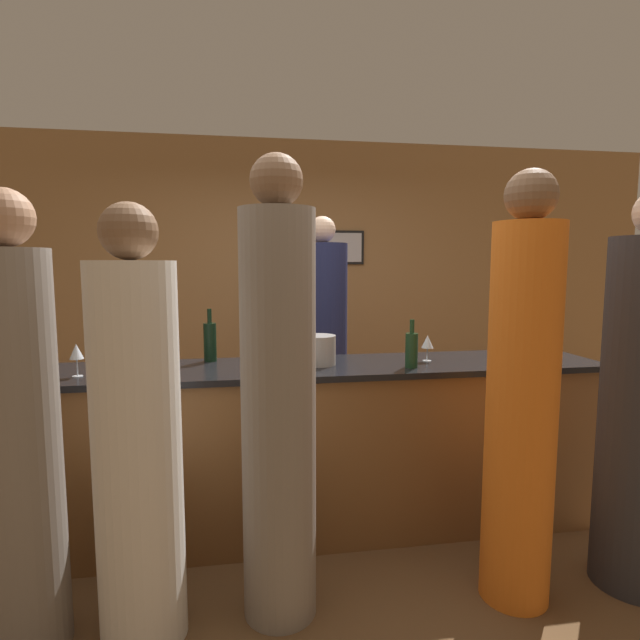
{
  "coord_description": "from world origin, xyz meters",
  "views": [
    {
      "loc": [
        -0.38,
        -2.8,
        1.58
      ],
      "look_at": [
        0.09,
        0.1,
        1.25
      ],
      "focal_mm": 28.0,
      "sensor_mm": 36.0,
      "label": 1
    }
  ],
  "objects": [
    {
      "name": "ground_plane",
      "position": [
        0.0,
        0.0,
        0.0
      ],
      "size": [
        14.0,
        14.0,
        0.0
      ],
      "primitive_type": "plane",
      "color": "brown"
    },
    {
      "name": "back_wall",
      "position": [
        0.0,
        2.23,
        1.4
      ],
      "size": [
        8.0,
        0.08,
        2.8
      ],
      "color": "#A37547",
      "rests_on": "ground_plane"
    },
    {
      "name": "bar_counter",
      "position": [
        0.0,
        0.0,
        0.5
      ],
      "size": [
        3.5,
        0.61,
        1.0
      ],
      "color": "brown",
      "rests_on": "ground_plane"
    },
    {
      "name": "bartender",
      "position": [
        0.23,
        0.85,
        0.9
      ],
      "size": [
        0.37,
        0.37,
        1.93
      ],
      "rotation": [
        0.0,
        0.0,
        3.14
      ],
      "color": "#1E234C",
      "rests_on": "ground_plane"
    },
    {
      "name": "guest_0",
      "position": [
        -0.8,
        -0.73,
        0.85
      ],
      "size": [
        0.36,
        0.36,
        1.82
      ],
      "color": "silver",
      "rests_on": "ground_plane"
    },
    {
      "name": "guest_1",
      "position": [
        -1.26,
        -0.71,
        0.88
      ],
      "size": [
        0.32,
        0.32,
        1.87
      ],
      "color": "gray",
      "rests_on": "ground_plane"
    },
    {
      "name": "guest_2",
      "position": [
        0.89,
        -0.75,
        0.95
      ],
      "size": [
        0.32,
        0.32,
        2.0
      ],
      "color": "orange",
      "rests_on": "ground_plane"
    },
    {
      "name": "guest_3",
      "position": [
        -0.22,
        -0.68,
        0.96
      ],
      "size": [
        0.33,
        0.33,
        2.04
      ],
      "color": "gray",
      "rests_on": "ground_plane"
    },
    {
      "name": "wine_bottle_1",
      "position": [
        0.57,
        -0.16,
        1.11
      ],
      "size": [
        0.07,
        0.07,
        0.27
      ],
      "color": "#19381E",
      "rests_on": "bar_counter"
    },
    {
      "name": "wine_bottle_2",
      "position": [
        -0.56,
        0.22,
        1.12
      ],
      "size": [
        0.08,
        0.08,
        0.32
      ],
      "color": "black",
      "rests_on": "bar_counter"
    },
    {
      "name": "ice_bucket",
      "position": [
        0.07,
        0.01,
        1.09
      ],
      "size": [
        0.2,
        0.2,
        0.17
      ],
      "color": "#9E9993",
      "rests_on": "bar_counter"
    },
    {
      "name": "wine_glass_0",
      "position": [
        0.73,
        -0.0,
        1.12
      ],
      "size": [
        0.07,
        0.07,
        0.16
      ],
      "color": "silver",
      "rests_on": "bar_counter"
    },
    {
      "name": "wine_glass_1",
      "position": [
        1.44,
        -0.07,
        1.12
      ],
      "size": [
        0.06,
        0.06,
        0.16
      ],
      "color": "silver",
      "rests_on": "bar_counter"
    },
    {
      "name": "wine_glass_2",
      "position": [
        -1.21,
        -0.1,
        1.13
      ],
      "size": [
        0.07,
        0.07,
        0.17
      ],
      "color": "silver",
      "rests_on": "bar_counter"
    }
  ]
}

